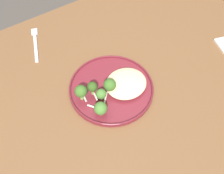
% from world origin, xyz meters
% --- Properties ---
extents(ground, '(6.00, 6.00, 0.00)m').
position_xyz_m(ground, '(0.00, 0.00, 0.00)').
color(ground, '#47423D').
extents(wooden_dining_table, '(1.40, 1.00, 0.74)m').
position_xyz_m(wooden_dining_table, '(0.00, 0.00, 0.66)').
color(wooden_dining_table, brown).
rests_on(wooden_dining_table, ground).
extents(dinner_plate, '(0.29, 0.29, 0.02)m').
position_xyz_m(dinner_plate, '(0.01, 0.00, 0.75)').
color(dinner_plate, maroon).
rests_on(dinner_plate, wooden_dining_table).
extents(noodle_bed, '(0.14, 0.13, 0.03)m').
position_xyz_m(noodle_bed, '(-0.04, 0.02, 0.76)').
color(noodle_bed, beige).
rests_on(noodle_bed, dinner_plate).
extents(seared_scallop_tilted_round, '(0.03, 0.03, 0.01)m').
position_xyz_m(seared_scallop_tilted_round, '(-0.04, 0.01, 0.76)').
color(seared_scallop_tilted_round, '#E5C689').
rests_on(seared_scallop_tilted_round, dinner_plate).
extents(seared_scallop_half_hidden, '(0.03, 0.03, 0.01)m').
position_xyz_m(seared_scallop_half_hidden, '(0.00, 0.01, 0.76)').
color(seared_scallop_half_hidden, beige).
rests_on(seared_scallop_half_hidden, dinner_plate).
extents(seared_scallop_front_small, '(0.03, 0.03, 0.02)m').
position_xyz_m(seared_scallop_front_small, '(-0.06, 0.03, 0.76)').
color(seared_scallop_front_small, beige).
rests_on(seared_scallop_front_small, dinner_plate).
extents(seared_scallop_left_edge, '(0.03, 0.03, 0.02)m').
position_xyz_m(seared_scallop_left_edge, '(-0.09, 0.00, 0.76)').
color(seared_scallop_left_edge, '#DBB77A').
rests_on(seared_scallop_left_edge, dinner_plate).
extents(broccoli_floret_left_leaning, '(0.04, 0.04, 0.06)m').
position_xyz_m(broccoli_floret_left_leaning, '(0.02, 0.01, 0.79)').
color(broccoli_floret_left_leaning, '#7A994C').
rests_on(broccoli_floret_left_leaning, dinner_plate).
extents(broccoli_floret_tall_stalk, '(0.03, 0.03, 0.06)m').
position_xyz_m(broccoli_floret_tall_stalk, '(0.07, -0.01, 0.79)').
color(broccoli_floret_tall_stalk, '#7A994C').
rests_on(broccoli_floret_tall_stalk, dinner_plate).
extents(broccoli_floret_beside_noodles, '(0.03, 0.03, 0.05)m').
position_xyz_m(broccoli_floret_beside_noodles, '(0.06, 0.02, 0.78)').
color(broccoli_floret_beside_noodles, '#7A994C').
rests_on(broccoli_floret_beside_noodles, dinner_plate).
extents(broccoli_floret_rear_charred, '(0.04, 0.04, 0.05)m').
position_xyz_m(broccoli_floret_rear_charred, '(0.09, 0.06, 0.78)').
color(broccoli_floret_rear_charred, '#89A356').
rests_on(broccoli_floret_rear_charred, dinner_plate).
extents(broccoli_floret_split_head, '(0.04, 0.04, 0.06)m').
position_xyz_m(broccoli_floret_split_head, '(0.11, -0.02, 0.79)').
color(broccoli_floret_split_head, '#7A994C').
rests_on(broccoli_floret_split_head, dinner_plate).
extents(onion_sliver_long_sliver, '(0.01, 0.04, 0.00)m').
position_xyz_m(onion_sliver_long_sliver, '(0.07, -0.00, 0.75)').
color(onion_sliver_long_sliver, silver).
rests_on(onion_sliver_long_sliver, dinner_plate).
extents(onion_sliver_pale_crescent, '(0.03, 0.04, 0.00)m').
position_xyz_m(onion_sliver_pale_crescent, '(0.10, 0.04, 0.75)').
color(onion_sliver_pale_crescent, silver).
rests_on(onion_sliver_pale_crescent, dinner_plate).
extents(onion_sliver_curled_piece, '(0.03, 0.03, 0.00)m').
position_xyz_m(onion_sliver_curled_piece, '(0.04, 0.02, 0.75)').
color(onion_sliver_curled_piece, silver).
rests_on(onion_sliver_curled_piece, dinner_plate).
extents(onion_sliver_short_strip, '(0.01, 0.04, 0.00)m').
position_xyz_m(onion_sliver_short_strip, '(0.10, -0.02, 0.75)').
color(onion_sliver_short_strip, silver).
rests_on(onion_sliver_short_strip, dinner_plate).
extents(dinner_fork, '(0.08, 0.18, 0.00)m').
position_xyz_m(dinner_fork, '(0.13, -0.35, 0.74)').
color(dinner_fork, silver).
rests_on(dinner_fork, wooden_dining_table).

